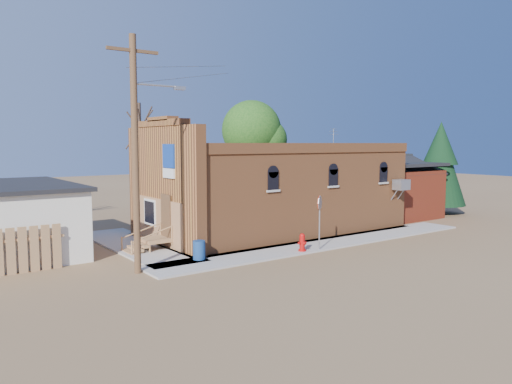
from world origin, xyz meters
TOP-DOWN VIEW (x-y plane):
  - ground at (0.00, 0.00)m, footprint 120.00×120.00m
  - sidewalk_south at (1.50, 0.90)m, footprint 19.00×2.20m
  - sidewalk_west at (-6.30, 6.00)m, footprint 2.60×10.00m
  - brick_bar at (1.64, 5.49)m, footprint 16.40×7.97m
  - red_shed at (11.50, 5.50)m, footprint 5.40×6.40m
  - utility_pole at (-8.14, 1.20)m, footprint 3.12×0.26m
  - tree_bare_near at (-3.00, 13.00)m, footprint 2.80×2.80m
  - tree_leafy at (6.00, 13.50)m, footprint 4.40×4.40m
  - evergreen_tree at (15.50, 4.00)m, footprint 3.60×3.60m
  - fire_hydrant at (-0.70, 0.16)m, footprint 0.47×0.45m
  - stop_sign at (0.20, 0.00)m, footprint 0.59×0.44m
  - trash_barrel at (-5.33, 1.50)m, footprint 0.54×0.54m

SIDE VIEW (x-z plane):
  - ground at x=0.00m, z-range 0.00..0.00m
  - sidewalk_south at x=1.50m, z-range 0.00..0.08m
  - sidewalk_west at x=-6.30m, z-range 0.00..0.08m
  - trash_barrel at x=-5.33m, z-range 0.08..0.88m
  - fire_hydrant at x=-0.70m, z-range 0.07..0.89m
  - stop_sign at x=0.20m, z-range 0.75..3.26m
  - red_shed at x=11.50m, z-range 0.12..4.42m
  - brick_bar at x=1.64m, z-range -0.81..5.49m
  - evergreen_tree at x=15.50m, z-range 0.46..6.96m
  - utility_pole at x=-8.14m, z-range 0.27..9.27m
  - tree_leafy at x=6.00m, z-range 1.86..10.01m
  - tree_bare_near at x=-3.00m, z-range 2.14..9.79m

